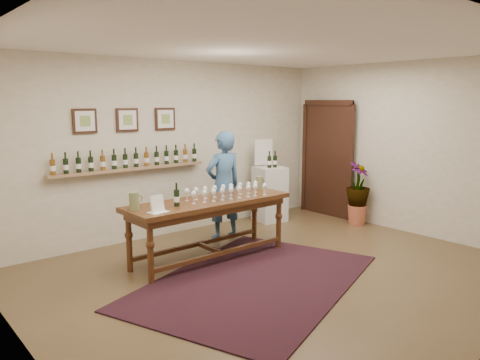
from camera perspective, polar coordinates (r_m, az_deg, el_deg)
ground at (r=6.05m, az=4.94°, el=-11.31°), size 6.00×6.00×0.00m
room_shell at (r=8.53m, az=6.40°, el=2.54°), size 6.00×6.00×6.00m
rug at (r=5.79m, az=1.90°, el=-12.16°), size 3.69×3.08×0.02m
tasting_table at (r=6.38m, az=-3.76°, el=-3.51°), size 2.37×0.78×0.84m
table_glasses at (r=6.45m, az=-1.62°, el=-1.40°), size 1.31×0.47×0.18m
table_bottles at (r=6.01m, az=-7.92°, el=-1.71°), size 0.29×0.17×0.30m
pitcher_left at (r=5.86m, az=-12.79°, el=-2.53°), size 0.16×0.16×0.22m
pitcher_right at (r=7.10m, az=2.36°, el=-0.33°), size 0.15×0.15×0.20m
menu_card at (r=5.70m, az=-10.07°, el=-2.84°), size 0.25×0.20×0.21m
display_pedestal at (r=8.50m, az=3.65°, el=-1.71°), size 0.58×0.58×0.99m
pedestal_bottles at (r=8.34m, az=3.95°, el=2.61°), size 0.33×0.15×0.32m
info_sign at (r=8.53m, az=2.88°, el=3.42°), size 0.37×0.09×0.51m
potted_plant at (r=8.44m, az=14.17°, el=-1.62°), size 0.64×0.64×0.96m
person at (r=7.32m, az=-2.03°, el=-0.67°), size 0.65×0.45×1.70m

